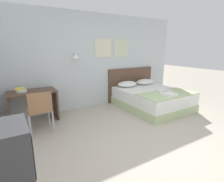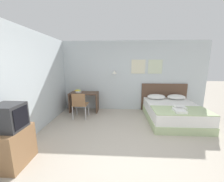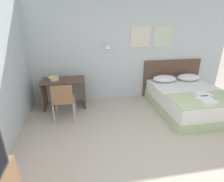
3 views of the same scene
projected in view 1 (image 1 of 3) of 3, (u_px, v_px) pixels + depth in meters
The scene contains 12 objects.
ground_plane at pixel (161, 149), 3.02m from camera, with size 24.00×24.00×0.00m, color #B2A899.
wall_back at pixel (92, 61), 5.01m from camera, with size 5.86×0.31×2.65m.
bed at pixel (151, 99), 5.06m from camera, with size 1.59×1.96×0.53m.
headboard at pixel (131, 84), 5.84m from camera, with size 1.71×0.06×1.06m.
pillow_left at pixel (127, 84), 5.39m from camera, with size 0.64×0.44×0.17m.
pillow_right at pixel (145, 82), 5.75m from camera, with size 0.64×0.44×0.17m.
throw_blanket at pixel (167, 94), 4.52m from camera, with size 1.54×0.78×0.02m.
folded_towel_near_foot at pixel (164, 91), 4.63m from camera, with size 0.30×0.27×0.06m.
folded_towel_mid_bed at pixel (169, 94), 4.35m from camera, with size 0.28×0.36×0.06m.
desk at pixel (33, 101), 4.06m from camera, with size 1.05×0.57×0.74m.
desk_chair at pixel (40, 108), 3.48m from camera, with size 0.47×0.47×0.88m.
fruit_bowl at pixel (21, 90), 3.89m from camera, with size 0.27×0.22×0.12m.
Camera 1 is at (-2.12, -1.87, 1.70)m, focal length 28.00 mm.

